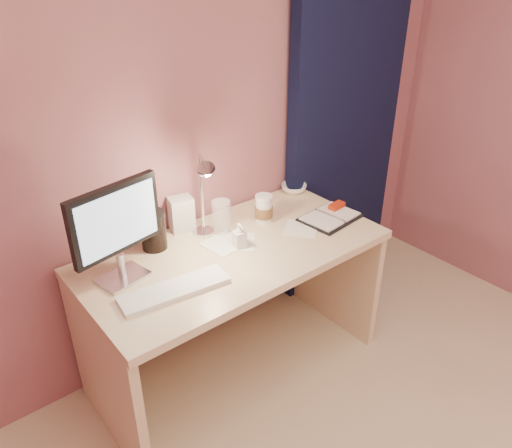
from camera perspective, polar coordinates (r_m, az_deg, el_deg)
room at (r=2.93m, az=8.99°, el=12.79°), size 3.50×3.50×3.50m
desk at (r=2.46m, az=-3.45°, el=-6.61°), size 1.40×0.70×0.73m
monitor at (r=2.02m, az=-15.81°, el=-0.14°), size 0.40×0.18×0.43m
keyboard at (r=2.04m, az=-9.29°, el=-7.37°), size 0.46×0.18×0.02m
planner at (r=2.56m, az=8.52°, el=0.90°), size 0.31×0.25×0.05m
paper_a at (r=2.45m, az=5.18°, el=-0.52°), size 0.22×0.22×0.00m
paper_b at (r=2.32m, az=-3.66°, el=-2.26°), size 0.19×0.19×0.00m
paper_c at (r=2.33m, az=-2.20°, el=-2.05°), size 0.23×0.23×0.00m
coffee_cup at (r=2.48m, az=0.90°, el=1.67°), size 0.09×0.09×0.14m
clear_cup at (r=2.39m, az=-3.97°, el=0.86°), size 0.09×0.09×0.16m
bowl at (r=2.82m, az=4.36°, el=4.11°), size 0.17×0.17×0.04m
lotion_bottle at (r=2.27m, az=-1.93°, el=-1.33°), size 0.06×0.06×0.12m
dark_jar at (r=2.30m, az=-11.64°, el=-0.91°), size 0.12×0.12×0.16m
product_box at (r=2.43m, az=-8.53°, el=1.15°), size 0.13×0.11×0.17m
desk_lamp at (r=2.24m, az=-3.95°, el=4.23°), size 0.17×0.26×0.43m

